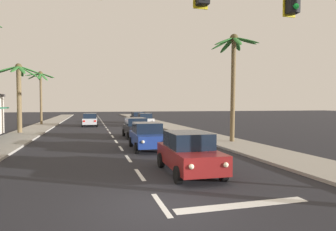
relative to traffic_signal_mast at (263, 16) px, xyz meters
The scene contains 14 objects.
ground_plane 6.06m from the traffic_signal_mast, behind, with size 220.00×220.00×0.00m, color #232328.
sidewalk_right 21.69m from the traffic_signal_mast, 76.39° to the left, with size 3.20×110.00×0.14m, color #9E998E.
sidewalk_left 23.65m from the traffic_signal_mast, 117.50° to the left, with size 3.20×110.00×0.14m, color #9E998E.
lane_markings 21.86m from the traffic_signal_mast, 96.64° to the left, with size 4.28×88.55×0.01m.
traffic_signal_mast is the anchor object (origin of this frame).
sedan_lead_at_stop_bar 5.96m from the traffic_signal_mast, 102.61° to the left, with size 2.03×4.48×1.68m.
sedan_third_in_queue 11.52m from the traffic_signal_mast, 96.95° to the left, with size 2.01×4.48×1.68m.
sedan_fifth_in_queue 17.83m from the traffic_signal_mast, 93.18° to the left, with size 1.99×4.47×1.68m.
sedan_oncoming_far 32.41m from the traffic_signal_mast, 98.51° to the left, with size 2.05×4.49×1.68m.
sedan_parked_nearest_kerb 37.64m from the traffic_signal_mast, 86.27° to the left, with size 2.06×4.50×1.68m.
sedan_parked_mid_kerb 30.46m from the traffic_signal_mast, 85.76° to the left, with size 2.03×4.48×1.68m.
palm_left_third 25.66m from the traffic_signal_mast, 116.06° to the left, with size 4.30×4.49×6.74m.
palm_left_farthest 37.33m from the traffic_signal_mast, 107.51° to the left, with size 3.85×3.58×7.40m.
palm_right_second 12.95m from the traffic_signal_mast, 65.58° to the left, with size 3.59×3.38×7.93m.
Camera 1 is at (-1.91, -7.75, 2.81)m, focal length 30.87 mm.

